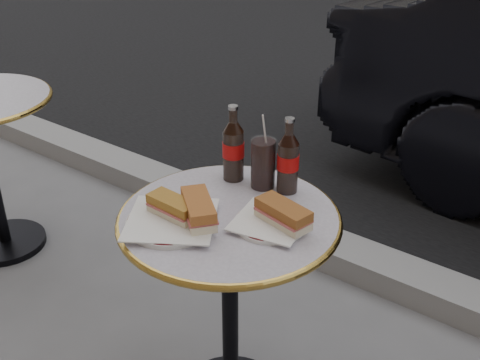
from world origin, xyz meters
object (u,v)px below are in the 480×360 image
Objects in this scene: plate_right at (270,223)px; plate_left at (172,222)px; cola_bottle_right at (288,155)px; cola_bottle_left at (233,143)px; cola_glass at (263,163)px; bistro_table at (230,317)px.

plate_left is at bearing -144.05° from plate_right.
cola_bottle_right reaches higher than plate_left.
plate_left is at bearing -85.33° from cola_bottle_left.
cola_bottle_left is 0.18m from cola_bottle_right.
plate_left is 0.33m from cola_bottle_left.
cola_bottle_right is 1.52× the size of cola_glass.
plate_right is (0.21, 0.16, -0.00)m from plate_left.
cola_bottle_left is 1.03× the size of cola_bottle_right.
bistro_table is at bearing -104.24° from cola_bottle_right.
cola_bottle_left is (-0.24, 0.15, 0.11)m from plate_right.
cola_glass is at bearing 76.78° from plate_left.
cola_bottle_left reaches higher than bistro_table.
cola_bottle_left is at bearing -172.81° from cola_glass.
plate_left is at bearing -126.02° from bistro_table.
cola_glass is (-0.14, 0.16, 0.07)m from plate_right.
cola_bottle_right is (-0.07, 0.18, 0.11)m from plate_right.
plate_left is 1.06× the size of cola_bottle_right.
plate_right is (0.12, 0.03, 0.37)m from bistro_table.
bistro_table is at bearing -168.05° from plate_right.
cola_glass is (0.07, 0.32, 0.07)m from plate_left.
plate_left is 0.33m from cola_glass.
cola_bottle_right is (0.05, 0.21, 0.48)m from bistro_table.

